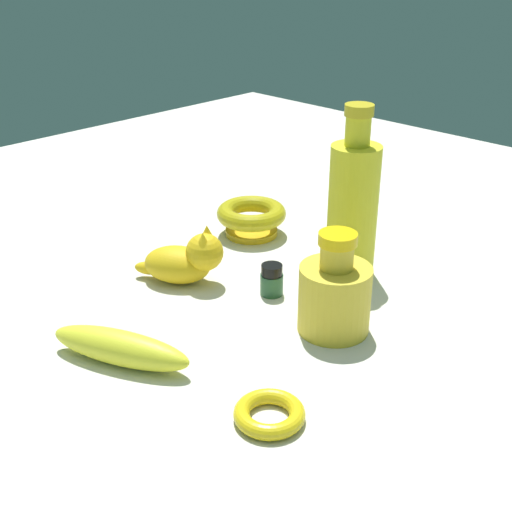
% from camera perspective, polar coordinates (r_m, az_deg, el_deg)
% --- Properties ---
extents(ground, '(2.00, 2.00, 0.00)m').
position_cam_1_polar(ground, '(0.93, 0.00, -4.90)').
color(ground, silver).
extents(bangle, '(0.08, 0.08, 0.02)m').
position_cam_1_polar(bangle, '(0.74, 1.14, -13.19)').
color(bangle, yellow).
rests_on(bangle, ground).
extents(bottle_short, '(0.09, 0.09, 0.14)m').
position_cam_1_polar(bottle_short, '(0.88, 6.67, -3.21)').
color(bottle_short, yellow).
rests_on(bottle_short, ground).
extents(cat_figurine, '(0.13, 0.11, 0.09)m').
position_cam_1_polar(cat_figurine, '(1.00, -5.95, -0.30)').
color(cat_figurine, yellow).
rests_on(cat_figurine, ground).
extents(nail_polish_jar, '(0.03, 0.03, 0.05)m').
position_cam_1_polar(nail_polish_jar, '(0.97, 1.34, -2.03)').
color(nail_polish_jar, '#224C2E').
rests_on(nail_polish_jar, ground).
extents(banana, '(0.19, 0.11, 0.04)m').
position_cam_1_polar(banana, '(0.84, -11.41, -7.61)').
color(banana, yellow).
rests_on(banana, ground).
extents(bowl, '(0.12, 0.12, 0.05)m').
position_cam_1_polar(bowl, '(1.16, -0.39, 3.37)').
color(bowl, gold).
rests_on(bowl, ground).
extents(bottle_tall, '(0.07, 0.07, 0.26)m').
position_cam_1_polar(bottle_tall, '(1.01, 8.19, 4.22)').
color(bottle_tall, yellow).
rests_on(bottle_tall, ground).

